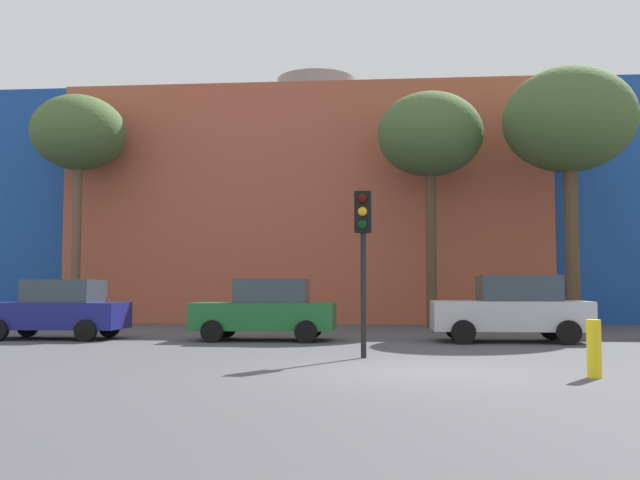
# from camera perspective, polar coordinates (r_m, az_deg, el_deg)

# --- Properties ---
(ground_plane) EXTENTS (200.00, 200.00, 0.00)m
(ground_plane) POSITION_cam_1_polar(r_m,az_deg,el_deg) (13.08, 7.88, -10.41)
(ground_plane) COLOR #47474C
(building_backdrop) EXTENTS (40.43, 13.28, 12.19)m
(building_backdrop) POSITION_cam_1_polar(r_m,az_deg,el_deg) (36.28, -0.30, 1.97)
(building_backdrop) COLOR #B2563D
(building_backdrop) RESTS_ON ground_plane
(parked_car_0) EXTENTS (4.01, 1.97, 1.74)m
(parked_car_0) POSITION_cam_1_polar(r_m,az_deg,el_deg) (22.35, -20.22, -5.24)
(parked_car_0) COLOR navy
(parked_car_0) RESTS_ON ground_plane
(parked_car_1) EXTENTS (4.03, 1.98, 1.75)m
(parked_car_1) POSITION_cam_1_polar(r_m,az_deg,el_deg) (20.53, -4.32, -5.59)
(parked_car_1) COLOR #1E662D
(parked_car_1) RESTS_ON ground_plane
(parked_car_2) EXTENTS (4.25, 2.08, 1.84)m
(parked_car_2) POSITION_cam_1_polar(r_m,az_deg,el_deg) (20.59, 15.06, -5.34)
(parked_car_2) COLOR silver
(parked_car_2) RESTS_ON ground_plane
(traffic_light_island) EXTENTS (0.38, 0.37, 3.60)m
(traffic_light_island) POSITION_cam_1_polar(r_m,az_deg,el_deg) (15.46, 3.46, 0.42)
(traffic_light_island) COLOR black
(traffic_light_island) RESTS_ON ground_plane
(bare_tree_0) EXTENTS (4.00, 4.00, 8.93)m
(bare_tree_0) POSITION_cam_1_polar(r_m,az_deg,el_deg) (27.68, 8.79, 8.20)
(bare_tree_0) COLOR brown
(bare_tree_0) RESTS_ON ground_plane
(bare_tree_1) EXTENTS (3.77, 3.77, 9.24)m
(bare_tree_1) POSITION_cam_1_polar(r_m,az_deg,el_deg) (30.60, -18.73, 7.97)
(bare_tree_1) COLOR brown
(bare_tree_1) RESTS_ON ground_plane
(bare_tree_2) EXTENTS (4.70, 4.70, 9.40)m
(bare_tree_2) POSITION_cam_1_polar(r_m,az_deg,el_deg) (27.44, 19.30, 8.90)
(bare_tree_2) COLOR brown
(bare_tree_2) RESTS_ON ground_plane
(bollard_yellow_0) EXTENTS (0.24, 0.24, 0.97)m
(bollard_yellow_0) POSITION_cam_1_polar(r_m,az_deg,el_deg) (12.93, 21.07, -8.11)
(bollard_yellow_0) COLOR yellow
(bollard_yellow_0) RESTS_ON ground_plane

